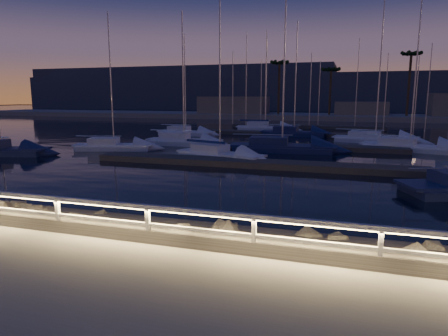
{
  "coord_description": "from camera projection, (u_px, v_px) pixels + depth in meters",
  "views": [
    {
      "loc": [
        6.19,
        -9.42,
        3.98
      ],
      "look_at": [
        1.94,
        4.0,
        1.45
      ],
      "focal_mm": 32.0,
      "sensor_mm": 36.0,
      "label": 1
    }
  ],
  "objects": [
    {
      "name": "palm_right",
      "position": [
        411.0,
        57.0,
        72.22
      ],
      "size": [
        3.0,
        3.0,
        12.2
      ],
      "color": "brown",
      "rests_on": "ground"
    },
    {
      "name": "palm_center",
      "position": [
        331.0,
        71.0,
        77.72
      ],
      "size": [
        3.0,
        3.0,
        9.7
      ],
      "color": "brown",
      "rests_on": "ground"
    },
    {
      "name": "sailboat_h",
      "position": [
        407.0,
        146.0,
        34.02
      ],
      "size": [
        8.23,
        4.45,
        13.41
      ],
      "rotation": [
        0.0,
        0.0,
        -0.29
      ],
      "color": "white",
      "rests_on": "ground"
    },
    {
      "name": "far_shore",
      "position": [
        319.0,
        115.0,
        80.84
      ],
      "size": [
        160.0,
        14.0,
        5.2
      ],
      "color": "gray",
      "rests_on": "ground"
    },
    {
      "name": "sailboat_g",
      "position": [
        279.0,
        146.0,
        33.38
      ],
      "size": [
        8.89,
        3.51,
        14.71
      ],
      "rotation": [
        0.0,
        0.0,
        0.11
      ],
      "color": "navy",
      "rests_on": "ground"
    },
    {
      "name": "sailboat_b",
      "position": [
        218.0,
        154.0,
        29.36
      ],
      "size": [
        7.17,
        4.01,
        11.79
      ],
      "rotation": [
        0.0,
        0.0,
        -0.31
      ],
      "color": "white",
      "rests_on": "ground"
    },
    {
      "name": "ground",
      "position": [
        117.0,
        238.0,
        11.39
      ],
      "size": [
        400.0,
        400.0,
        0.0
      ],
      "primitive_type": "plane",
      "color": "gray",
      "rests_on": "ground"
    },
    {
      "name": "sailboat_f",
      "position": [
        112.0,
        145.0,
        34.43
      ],
      "size": [
        6.98,
        3.87,
        11.48
      ],
      "rotation": [
        0.0,
        0.0,
        0.31
      ],
      "color": "white",
      "rests_on": "ground"
    },
    {
      "name": "sailboat_l",
      "position": [
        373.0,
        139.0,
        39.95
      ],
      "size": [
        8.46,
        3.97,
        13.81
      ],
      "rotation": [
        0.0,
        0.0,
        -0.2
      ],
      "color": "white",
      "rests_on": "ground"
    },
    {
      "name": "harbor_water",
      "position": [
        286.0,
        145.0,
        40.85
      ],
      "size": [
        400.0,
        440.0,
        0.6
      ],
      "color": "black",
      "rests_on": "ground"
    },
    {
      "name": "floating_docks",
      "position": [
        288.0,
        139.0,
        41.95
      ],
      "size": [
        22.0,
        36.0,
        0.4
      ],
      "color": "#564E47",
      "rests_on": "ground"
    },
    {
      "name": "sailboat_e",
      "position": [
        182.0,
        141.0,
        37.83
      ],
      "size": [
        7.24,
        2.35,
        12.29
      ],
      "rotation": [
        0.0,
        0.0,
        0.02
      ],
      "color": "white",
      "rests_on": "ground"
    },
    {
      "name": "sailboat_k",
      "position": [
        292.0,
        132.0,
        46.84
      ],
      "size": [
        7.76,
        2.68,
        12.97
      ],
      "rotation": [
        0.0,
        0.0,
        -0.05
      ],
      "color": "navy",
      "rests_on": "ground"
    },
    {
      "name": "riprap",
      "position": [
        83.0,
        221.0,
        13.81
      ],
      "size": [
        32.15,
        2.47,
        1.29
      ],
      "color": "slate",
      "rests_on": "ground"
    },
    {
      "name": "guard_rail",
      "position": [
        114.0,
        211.0,
        11.27
      ],
      "size": [
        44.11,
        0.12,
        1.06
      ],
      "color": "silver",
      "rests_on": "ground"
    },
    {
      "name": "sailboat_j",
      "position": [
        184.0,
        132.0,
        47.48
      ],
      "size": [
        6.92,
        2.32,
        11.65
      ],
      "rotation": [
        0.0,
        0.0,
        -0.03
      ],
      "color": "white",
      "rests_on": "ground"
    },
    {
      "name": "distant_hills",
      "position": [
        269.0,
        94.0,
        142.55
      ],
      "size": [
        230.0,
        37.5,
        18.0
      ],
      "color": "#333B4F",
      "rests_on": "ground"
    },
    {
      "name": "palm_left",
      "position": [
        279.0,
        65.0,
        79.52
      ],
      "size": [
        3.0,
        3.0,
        11.2
      ],
      "color": "brown",
      "rests_on": "ground"
    },
    {
      "name": "sailboat_n",
      "position": [
        263.0,
        127.0,
        54.15
      ],
      "size": [
        7.86,
        2.89,
        13.13
      ],
      "rotation": [
        0.0,
        0.0,
        0.07
      ],
      "color": "white",
      "rests_on": "ground"
    }
  ]
}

